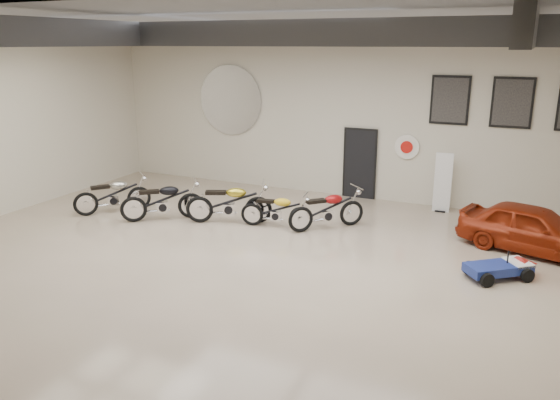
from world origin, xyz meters
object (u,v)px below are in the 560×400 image
at_px(motorcycle_yellow, 276,210).
at_px(motorcycle_gold, 229,202).
at_px(motorcycle_silver, 112,194).
at_px(motorcycle_red, 327,209).
at_px(vintage_car, 533,229).
at_px(go_kart, 504,264).
at_px(motorcycle_black, 162,200).
at_px(banner_stand, 443,182).

bearing_deg(motorcycle_yellow, motorcycle_gold, 177.16).
xyz_separation_m(motorcycle_silver, motorcycle_red, (5.96, 1.21, -0.00)).
bearing_deg(motorcycle_silver, motorcycle_yellow, -40.43).
bearing_deg(motorcycle_silver, motorcycle_red, -38.06).
xyz_separation_m(motorcycle_gold, vintage_car, (7.35, 1.08, -0.03)).
distance_m(motorcycle_red, go_kart, 4.56).
relative_size(motorcycle_gold, vintage_car, 0.69).
height_order(motorcycle_black, motorcycle_red, motorcycle_black).
xyz_separation_m(banner_stand, motorcycle_silver, (-8.40, -3.98, -0.34)).
xyz_separation_m(banner_stand, vintage_car, (2.38, -2.31, -0.32)).
bearing_deg(motorcycle_red, motorcycle_gold, 147.61).
distance_m(motorcycle_red, vintage_car, 4.85).
distance_m(motorcycle_gold, vintage_car, 7.43).
height_order(motorcycle_red, vintage_car, vintage_car).
height_order(motorcycle_gold, motorcycle_yellow, motorcycle_gold).
bearing_deg(motorcycle_red, motorcycle_black, 148.99).
xyz_separation_m(motorcycle_red, go_kart, (4.35, -1.36, -0.24)).
xyz_separation_m(motorcycle_silver, motorcycle_yellow, (4.73, 0.76, -0.06)).
bearing_deg(motorcycle_silver, motorcycle_gold, -39.89).
bearing_deg(go_kart, banner_stand, 75.87).
height_order(motorcycle_gold, go_kart, motorcycle_gold).
bearing_deg(motorcycle_silver, banner_stand, -24.20).
distance_m(motorcycle_silver, vintage_car, 10.91).
bearing_deg(motorcycle_silver, go_kart, -50.38).
bearing_deg(motorcycle_red, banner_stand, 2.25).
bearing_deg(motorcycle_yellow, go_kart, -19.83).
bearing_deg(motorcycle_black, motorcycle_red, -23.47).
bearing_deg(motorcycle_black, go_kart, -40.03).
height_order(motorcycle_yellow, vintage_car, vintage_car).
relative_size(banner_stand, motorcycle_red, 0.85).
bearing_deg(vintage_car, motorcycle_silver, 113.97).
height_order(motorcycle_yellow, motorcycle_red, motorcycle_red).
bearing_deg(banner_stand, vintage_car, -46.25).
height_order(banner_stand, motorcycle_silver, banner_stand).
relative_size(motorcycle_silver, motorcycle_gold, 0.93).
relative_size(motorcycle_gold, motorcycle_red, 1.08).
xyz_separation_m(motorcycle_yellow, motorcycle_red, (1.22, 0.45, 0.06)).
bearing_deg(banner_stand, motorcycle_yellow, -140.84).
relative_size(motorcycle_silver, vintage_car, 0.64).
distance_m(banner_stand, motorcycle_gold, 6.03).
xyz_separation_m(motorcycle_yellow, vintage_car, (6.05, 0.91, 0.07)).
bearing_deg(banner_stand, motorcycle_gold, -147.78).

